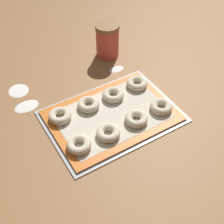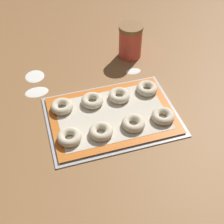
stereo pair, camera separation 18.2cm
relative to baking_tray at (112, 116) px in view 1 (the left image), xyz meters
The scene contains 15 objects.
ground_plane 0.02m from the baking_tray, 19.85° to the left, with size 2.80×2.80×0.00m, color olive.
baking_tray is the anchor object (origin of this frame).
baking_mat 0.01m from the baking_tray, 90.00° to the left, with size 0.40×0.28×0.00m.
bagel_front_far_left 0.17m from the baking_tray, 157.27° to the right, with size 0.07×0.07×0.02m.
bagel_front_mid_left 0.09m from the baking_tray, 128.83° to the right, with size 0.07×0.07×0.02m.
bagel_front_mid_right 0.09m from the baking_tray, 52.58° to the right, with size 0.07×0.07×0.02m.
bagel_front_far_right 0.17m from the baking_tray, 22.85° to the right, with size 0.07×0.07×0.02m.
bagel_back_far_left 0.17m from the baking_tray, 154.63° to the left, with size 0.07×0.07×0.02m.
bagel_back_mid_left 0.09m from the baking_tray, 124.41° to the left, with size 0.07×0.07×0.02m.
bagel_back_mid_right 0.09m from the baking_tray, 55.90° to the left, with size 0.07×0.07×0.02m.
bagel_back_far_right 0.17m from the baking_tray, 26.78° to the left, with size 0.07×0.07×0.02m.
flour_canister 0.36m from the baking_tray, 61.62° to the left, with size 0.09×0.09×0.14m.
flour_patch_near 0.26m from the baking_tray, 54.53° to the left, with size 0.06×0.04×0.00m.
flour_patch_far 0.36m from the baking_tray, 127.53° to the left, with size 0.07×0.08×0.00m.
flour_patch_side 0.30m from the baking_tray, 139.02° to the left, with size 0.08×0.06×0.00m.
Camera 1 is at (-0.38, -0.61, 0.75)m, focal length 50.00 mm.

